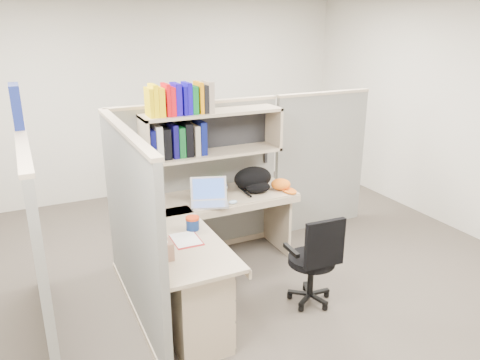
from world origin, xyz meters
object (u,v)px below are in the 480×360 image
backpack (255,180)px  task_chair (313,273)px  desk (203,272)px  laptop (209,193)px  snack_canister (193,223)px

backpack → task_chair: (0.03, -1.05, -0.54)m
desk → laptop: bearing=63.5°
backpack → snack_canister: 1.10m
snack_canister → backpack: bearing=34.2°
snack_canister → task_chair: task_chair is taller
snack_canister → task_chair: size_ratio=0.13×
backpack → snack_canister: size_ratio=3.52×
backpack → laptop: bearing=-144.0°
laptop → task_chair: (0.60, -0.89, -0.55)m
desk → laptop: size_ratio=5.01×
desk → task_chair: (0.93, -0.22, -0.13)m
desk → backpack: bearing=42.5°
laptop → snack_canister: bearing=-108.2°
desk → backpack: backpack is taller
backpack → snack_canister: backpack is taller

